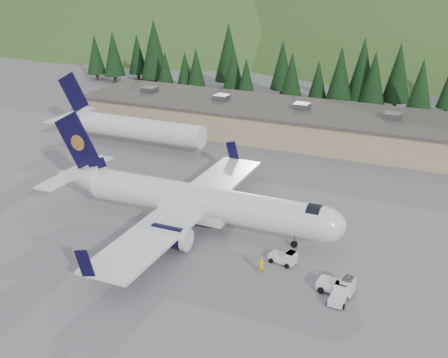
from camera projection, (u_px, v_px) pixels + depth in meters
ground at (203, 229)px, 64.96m from camera, size 600.00×600.00×0.00m
airliner at (194, 202)px, 64.16m from camera, size 36.53×34.21×12.17m
second_airliner at (126, 126)px, 91.87m from camera, size 27.50×11.00×10.05m
baggage_tug_a at (285, 258)px, 57.43m from camera, size 2.98×2.09×1.48m
baggage_tug_b at (339, 285)px, 52.38m from camera, size 3.46×2.24×1.78m
baggage_tug_c at (339, 294)px, 51.26m from camera, size 1.66×2.70×1.43m
terminal_building at (273, 120)px, 98.02m from camera, size 71.00×17.00×6.10m
ramp_worker at (261, 266)px, 55.39m from camera, size 0.81×0.73×1.86m
tree_line at (307, 69)px, 117.27m from camera, size 114.02×16.90×14.52m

